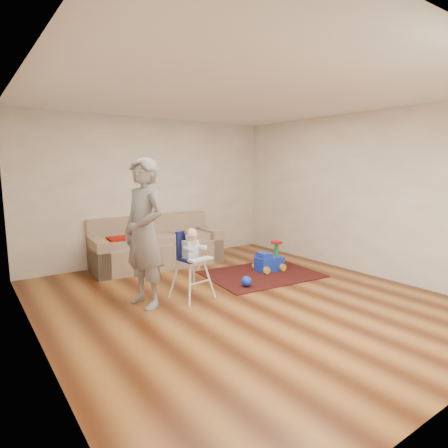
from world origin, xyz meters
TOP-DOWN VIEW (x-y plane):
  - ground at (0.00, 0.00)m, footprint 5.50×5.50m
  - room_envelope at (0.00, 0.53)m, footprint 5.04×5.52m
  - sofa at (-0.17, 2.30)m, footprint 2.38×1.12m
  - side_table at (-0.98, 2.24)m, footprint 0.45×0.45m
  - area_rug at (1.01, 0.73)m, footprint 1.95×1.54m
  - ride_on_toy at (1.27, 0.82)m, footprint 0.49×0.37m
  - toy_ball at (0.38, 0.35)m, footprint 0.16×0.16m
  - high_chair at (-0.52, 0.44)m, footprint 0.52×0.52m
  - adult at (-1.15, 0.55)m, footprint 0.59×0.78m

SIDE VIEW (x-z plane):
  - ground at x=0.00m, z-range 0.00..0.00m
  - area_rug at x=1.01m, z-range 0.00..0.01m
  - toy_ball at x=0.38m, z-range 0.01..0.18m
  - side_table at x=-0.98m, z-range 0.00..0.45m
  - ride_on_toy at x=1.27m, z-range 0.01..0.52m
  - sofa at x=-0.17m, z-range 0.00..0.90m
  - high_chair at x=-0.52m, z-range -0.02..0.97m
  - adult at x=-1.15m, z-range 0.00..1.92m
  - room_envelope at x=0.00m, z-range 0.52..3.24m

